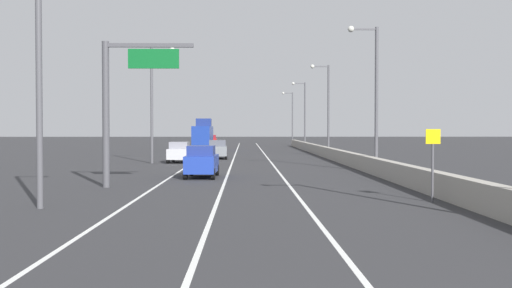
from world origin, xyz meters
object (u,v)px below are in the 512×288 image
object	(u,v)px
lamp_post_left_near	(46,54)
lamp_post_right_third	(326,104)
overhead_sign_gantry	(120,95)
car_red_2	(211,141)
lamp_post_right_fifth	(291,114)
car_silver_1	(180,152)
box_truck	(203,136)
car_gray_3	(218,149)
lamp_post_right_fourth	(303,110)
speed_advisory_sign	(433,159)
car_blue_0	(202,162)
lamp_post_left_mid	(155,97)
lamp_post_right_second	(373,88)

from	to	relation	value
lamp_post_left_near	lamp_post_right_third	bearing A→B (deg)	69.24
overhead_sign_gantry	car_red_2	size ratio (longest dim) A/B	1.70
lamp_post_right_fifth	car_silver_1	world-z (taller)	lamp_post_right_fifth
lamp_post_left_near	box_truck	xyz separation A→B (m)	(1.68, 60.27, -3.77)
lamp_post_right_fifth	lamp_post_left_near	world-z (taller)	same
lamp_post_right_fifth	car_gray_3	bearing A→B (deg)	-101.95
lamp_post_right_fourth	car_gray_3	xyz separation A→B (m)	(-11.66, -30.68, -4.88)
speed_advisory_sign	box_truck	size ratio (longest dim) A/B	0.33
lamp_post_right_fifth	car_blue_0	bearing A→B (deg)	-98.40
car_red_2	box_truck	size ratio (longest dim) A/B	0.48
lamp_post_right_third	lamp_post_left_mid	bearing A→B (deg)	-140.70
overhead_sign_gantry	speed_advisory_sign	distance (m)	15.81
lamp_post_right_third	car_red_2	world-z (taller)	lamp_post_right_third
overhead_sign_gantry	lamp_post_right_second	bearing A→B (deg)	34.76
lamp_post_right_fifth	box_truck	distance (m)	36.23
lamp_post_right_fourth	car_gray_3	world-z (taller)	lamp_post_right_fourth
overhead_sign_gantry	car_silver_1	bearing A→B (deg)	88.52
overhead_sign_gantry	lamp_post_right_fourth	distance (m)	62.10
lamp_post_right_third	box_truck	bearing A→B (deg)	131.60
speed_advisory_sign	lamp_post_left_mid	xyz separation A→B (m)	(-15.58, 28.07, 4.06)
car_gray_3	car_red_2	bearing A→B (deg)	94.14
lamp_post_left_near	car_red_2	size ratio (longest dim) A/B	2.30
lamp_post_right_third	lamp_post_left_mid	xyz separation A→B (m)	(-16.89, -13.83, 0.00)
overhead_sign_gantry	lamp_post_right_second	xyz separation A→B (m)	(15.29, 10.61, 1.10)
lamp_post_right_fifth	lamp_post_left_near	size ratio (longest dim) A/B	1.00
lamp_post_right_fourth	car_blue_0	bearing A→B (deg)	-102.07
car_red_2	lamp_post_right_fifth	bearing A→B (deg)	45.68
lamp_post_right_second	car_blue_0	size ratio (longest dim) A/B	2.44
box_truck	lamp_post_right_fourth	bearing A→B (deg)	28.77
lamp_post_right_third	car_red_2	distance (m)	37.86
lamp_post_right_second	lamp_post_right_third	size ratio (longest dim) A/B	1.00
lamp_post_right_fourth	lamp_post_left_mid	bearing A→B (deg)	-113.48
lamp_post_left_near	car_red_2	world-z (taller)	lamp_post_left_near
car_blue_0	car_red_2	size ratio (longest dim) A/B	0.94
lamp_post_right_fourth	lamp_post_right_fifth	bearing A→B (deg)	89.82
lamp_post_right_second	box_truck	distance (m)	44.18
overhead_sign_gantry	box_truck	distance (m)	52.17
lamp_post_left_mid	car_gray_3	world-z (taller)	lamp_post_left_mid
overhead_sign_gantry	lamp_post_right_fifth	distance (m)	86.34
lamp_post_left_near	car_silver_1	xyz separation A→B (m)	(1.68, 30.84, -4.89)
lamp_post_left_mid	lamp_post_right_third	bearing A→B (deg)	39.30
lamp_post_right_third	car_blue_0	distance (m)	31.90
car_red_2	lamp_post_right_second	bearing A→B (deg)	-76.20
overhead_sign_gantry	lamp_post_left_near	xyz separation A→B (m)	(-1.09, -8.17, 1.10)
speed_advisory_sign	car_blue_0	size ratio (longest dim) A/B	0.72
lamp_post_right_fifth	car_silver_1	distance (m)	64.20
car_gray_3	box_truck	world-z (taller)	box_truck
lamp_post_right_fourth	car_red_2	world-z (taller)	lamp_post_right_fourth
overhead_sign_gantry	car_blue_0	world-z (taller)	overhead_sign_gantry
lamp_post_right_third	box_truck	world-z (taller)	lamp_post_right_third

